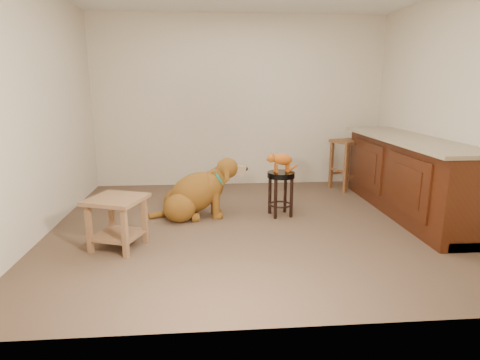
{
  "coord_description": "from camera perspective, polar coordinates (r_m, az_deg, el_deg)",
  "views": [
    {
      "loc": [
        -0.52,
        -4.3,
        1.55
      ],
      "look_at": [
        -0.14,
        0.34,
        0.45
      ],
      "focal_mm": 30.0,
      "sensor_mm": 36.0,
      "label": 1
    }
  ],
  "objects": [
    {
      "name": "cabinet_run",
      "position": [
        5.34,
        22.91,
        0.23
      ],
      "size": [
        0.7,
        2.56,
        0.94
      ],
      "color": "#3F1B0B",
      "rests_on": "ground"
    },
    {
      "name": "tabby_kitten",
      "position": [
        4.78,
        5.78,
        2.84
      ],
      "size": [
        0.41,
        0.21,
        0.27
      ],
      "rotation": [
        0.0,
        0.0,
        0.18
      ],
      "color": "#A64B10",
      "rests_on": "padded_stool"
    },
    {
      "name": "golden_retriever",
      "position": [
        4.82,
        -6.36,
        -2.01
      ],
      "size": [
        1.21,
        0.61,
        0.76
      ],
      "rotation": [
        0.0,
        0.0,
        0.07
      ],
      "color": "brown",
      "rests_on": "ground"
    },
    {
      "name": "room_shell",
      "position": [
        4.33,
        2.24,
        14.97
      ],
      "size": [
        4.54,
        4.04,
        2.62
      ],
      "color": "beige",
      "rests_on": "ground"
    },
    {
      "name": "padded_stool",
      "position": [
        4.85,
        5.81,
        -0.68
      ],
      "size": [
        0.33,
        0.33,
        0.54
      ],
      "rotation": [
        0.0,
        0.0,
        0.18
      ],
      "color": "black",
      "rests_on": "ground"
    },
    {
      "name": "side_table",
      "position": [
        4.05,
        -17.06,
        -4.76
      ],
      "size": [
        0.63,
        0.63,
        0.51
      ],
      "rotation": [
        0.0,
        0.0,
        -0.35
      ],
      "color": "brown",
      "rests_on": "ground"
    },
    {
      "name": "wood_stool",
      "position": [
        6.3,
        14.95,
        2.25
      ],
      "size": [
        0.53,
        0.53,
        0.75
      ],
      "rotation": [
        0.0,
        0.0,
        0.4
      ],
      "color": "brown",
      "rests_on": "ground"
    },
    {
      "name": "floor",
      "position": [
        4.6,
        2.06,
        -6.39
      ],
      "size": [
        4.5,
        4.0,
        0.01
      ],
      "primitive_type": "cube",
      "color": "brown",
      "rests_on": "ground"
    }
  ]
}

